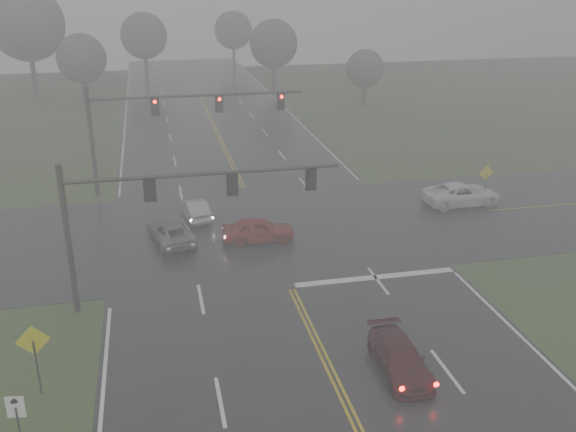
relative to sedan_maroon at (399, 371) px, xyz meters
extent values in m
cube|color=black|center=(-2.64, 13.59, 0.00)|extent=(18.00, 160.00, 0.02)
cube|color=black|center=(-2.64, 15.59, 0.00)|extent=(120.00, 14.00, 0.02)
cube|color=silver|center=(1.86, 7.99, 0.00)|extent=(8.50, 0.50, 0.01)
imported|color=#380A0E|center=(0.00, 0.00, 0.00)|extent=(1.81, 4.25, 1.22)
imported|color=maroon|center=(-3.23, 13.92, 0.00)|extent=(4.28, 1.94, 1.43)
imported|color=#9C9EA3|center=(-6.51, 18.35, 0.00)|extent=(1.84, 3.90, 1.23)
imported|color=slate|center=(-8.19, 14.91, 0.00)|extent=(2.94, 4.83, 1.25)
imported|color=white|center=(11.15, 17.14, 0.00)|extent=(5.33, 2.62, 1.45)
cylinder|color=black|center=(-12.84, 7.68, 3.56)|extent=(0.28, 0.28, 7.12)
cylinder|color=black|center=(-12.84, 7.68, 6.33)|extent=(0.18, 0.18, 0.79)
cylinder|color=black|center=(-6.64, 7.68, 6.28)|extent=(12.40, 0.18, 0.18)
cube|color=black|center=(-9.12, 7.68, 5.68)|extent=(0.34, 0.28, 1.04)
cube|color=black|center=(-9.12, 7.84, 5.68)|extent=(0.54, 0.03, 1.24)
cube|color=black|center=(-5.40, 7.68, 5.68)|extent=(0.34, 0.28, 1.04)
cube|color=black|center=(-5.40, 7.84, 5.68)|extent=(0.54, 0.03, 1.24)
cube|color=black|center=(-1.68, 7.68, 5.68)|extent=(0.34, 0.28, 1.04)
cube|color=black|center=(-1.68, 7.84, 5.68)|extent=(0.54, 0.03, 1.24)
cylinder|color=black|center=(-12.84, 24.27, 3.81)|extent=(0.30, 0.30, 7.61)
cylinder|color=black|center=(-12.84, 24.27, 6.77)|extent=(0.19, 0.19, 0.85)
cylinder|color=black|center=(-5.54, 24.27, 6.71)|extent=(14.60, 0.19, 0.19)
cube|color=black|center=(-8.46, 24.27, 6.08)|extent=(0.36, 0.30, 1.11)
cube|color=black|center=(-8.46, 24.44, 6.08)|extent=(0.58, 0.03, 1.32)
cylinder|color=#FF0C05|center=(-8.46, 24.10, 6.43)|extent=(0.23, 0.06, 0.23)
cube|color=black|center=(-4.08, 24.27, 6.08)|extent=(0.36, 0.30, 1.11)
cube|color=black|center=(-4.08, 24.44, 6.08)|extent=(0.58, 0.03, 1.32)
cylinder|color=#FF0C05|center=(-4.08, 24.10, 6.43)|extent=(0.23, 0.06, 0.23)
cube|color=black|center=(0.30, 24.27, 6.08)|extent=(0.36, 0.30, 1.11)
cube|color=black|center=(0.30, 24.44, 6.08)|extent=(0.58, 0.03, 1.32)
cylinder|color=#FF0C05|center=(0.30, 24.10, 6.43)|extent=(0.23, 0.06, 0.23)
cylinder|color=black|center=(-13.64, 1.52, 1.15)|extent=(0.08, 0.08, 2.30)
cube|color=#CDC40C|center=(-13.64, 1.55, 2.30)|extent=(1.21, 0.19, 1.21)
cube|color=silver|center=(-13.63, -2.21, 2.22)|extent=(0.58, 0.12, 0.77)
cube|color=black|center=(-13.63, -2.18, 2.22)|extent=(0.10, 0.03, 0.44)
cylinder|color=black|center=(12.70, 16.90, 1.09)|extent=(0.07, 0.07, 2.19)
cube|color=#CDC40C|center=(12.70, 16.93, 2.19)|extent=(1.13, 0.29, 1.15)
cylinder|color=#2D251D|center=(-15.88, 56.83, 1.55)|extent=(0.57, 0.57, 3.10)
sphere|color=#30442D|center=(-15.88, 56.83, 5.34)|extent=(5.51, 5.51, 5.51)
cylinder|color=#2D251D|center=(7.14, 61.89, 1.71)|extent=(0.52, 0.52, 3.42)
sphere|color=#30442D|center=(7.14, 61.89, 5.89)|extent=(6.08, 6.08, 6.08)
cylinder|color=#2D251D|center=(-8.83, 73.08, 1.78)|extent=(0.52, 0.52, 3.56)
sphere|color=#30442D|center=(-8.83, 73.08, 6.13)|extent=(6.33, 6.33, 6.33)
cylinder|color=#2D251D|center=(15.41, 50.18, 1.21)|extent=(0.54, 0.54, 2.43)
sphere|color=#30442D|center=(15.41, 50.18, 4.18)|extent=(4.32, 4.32, 4.32)
cylinder|color=#2D251D|center=(-22.40, 64.38, 2.50)|extent=(0.60, 0.60, 5.00)
sphere|color=#30442D|center=(-22.40, 64.38, 8.62)|extent=(8.90, 8.90, 8.90)
cylinder|color=#2D251D|center=(4.87, 83.01, 1.66)|extent=(0.50, 0.50, 3.31)
sphere|color=#30442D|center=(4.87, 83.01, 5.70)|extent=(5.89, 5.89, 5.89)
camera|label=1|loc=(-8.86, -19.98, 14.96)|focal=40.00mm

